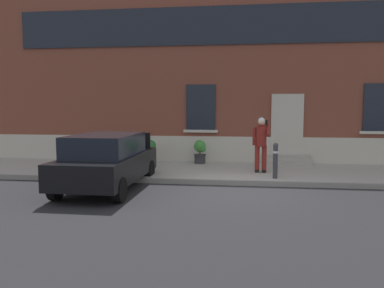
{
  "coord_description": "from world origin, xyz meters",
  "views": [
    {
      "loc": [
        0.2,
        -9.9,
        2.25
      ],
      "look_at": [
        -1.3,
        1.6,
        1.1
      ],
      "focal_mm": 35.95,
      "sensor_mm": 36.0,
      "label": 1
    }
  ],
  "objects_px": {
    "hatchback_car_black": "(107,160)",
    "person_on_phone": "(261,141)",
    "planter_charcoal": "(200,151)",
    "bollard_near_person": "(275,159)",
    "planter_olive": "(102,150)",
    "planter_terracotta": "(150,151)"
  },
  "relations": [
    {
      "from": "hatchback_car_black",
      "to": "person_on_phone",
      "type": "xyz_separation_m",
      "value": [
        4.19,
        2.27,
        0.36
      ]
    },
    {
      "from": "hatchback_car_black",
      "to": "planter_charcoal",
      "type": "xyz_separation_m",
      "value": [
        2.09,
        3.97,
        -0.18
      ]
    },
    {
      "from": "hatchback_car_black",
      "to": "bollard_near_person",
      "type": "xyz_separation_m",
      "value": [
        4.57,
        1.35,
        -0.08
      ]
    },
    {
      "from": "planter_charcoal",
      "to": "hatchback_car_black",
      "type": "bearing_deg",
      "value": -117.75
    },
    {
      "from": "planter_olive",
      "to": "person_on_phone",
      "type": "bearing_deg",
      "value": -15.4
    },
    {
      "from": "planter_olive",
      "to": "hatchback_car_black",
      "type": "bearing_deg",
      "value": -67.39
    },
    {
      "from": "hatchback_car_black",
      "to": "bollard_near_person",
      "type": "height_order",
      "value": "hatchback_car_black"
    },
    {
      "from": "bollard_near_person",
      "to": "person_on_phone",
      "type": "xyz_separation_m",
      "value": [
        -0.38,
        0.92,
        0.44
      ]
    },
    {
      "from": "bollard_near_person",
      "to": "planter_terracotta",
      "type": "relative_size",
      "value": 1.22
    },
    {
      "from": "bollard_near_person",
      "to": "person_on_phone",
      "type": "bearing_deg",
      "value": 112.21
    },
    {
      "from": "planter_terracotta",
      "to": "bollard_near_person",
      "type": "bearing_deg",
      "value": -30.51
    },
    {
      "from": "hatchback_car_black",
      "to": "planter_olive",
      "type": "distance_m",
      "value": 4.2
    },
    {
      "from": "planter_olive",
      "to": "planter_terracotta",
      "type": "height_order",
      "value": "same"
    },
    {
      "from": "hatchback_car_black",
      "to": "person_on_phone",
      "type": "bearing_deg",
      "value": 28.46
    },
    {
      "from": "planter_charcoal",
      "to": "bollard_near_person",
      "type": "bearing_deg",
      "value": -46.53
    },
    {
      "from": "planter_terracotta",
      "to": "planter_charcoal",
      "type": "xyz_separation_m",
      "value": [
        1.85,
        0.07,
        0.0
      ]
    },
    {
      "from": "bollard_near_person",
      "to": "planter_charcoal",
      "type": "height_order",
      "value": "bollard_near_person"
    },
    {
      "from": "bollard_near_person",
      "to": "person_on_phone",
      "type": "height_order",
      "value": "person_on_phone"
    },
    {
      "from": "hatchback_car_black",
      "to": "planter_terracotta",
      "type": "relative_size",
      "value": 4.75
    },
    {
      "from": "hatchback_car_black",
      "to": "planter_charcoal",
      "type": "height_order",
      "value": "hatchback_car_black"
    },
    {
      "from": "bollard_near_person",
      "to": "planter_terracotta",
      "type": "xyz_separation_m",
      "value": [
        -4.33,
        2.55,
        -0.11
      ]
    },
    {
      "from": "hatchback_car_black",
      "to": "planter_charcoal",
      "type": "relative_size",
      "value": 4.75
    }
  ]
}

